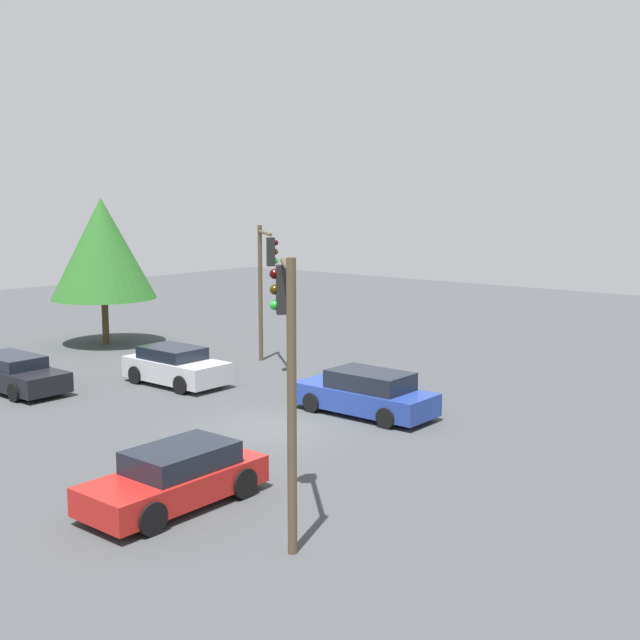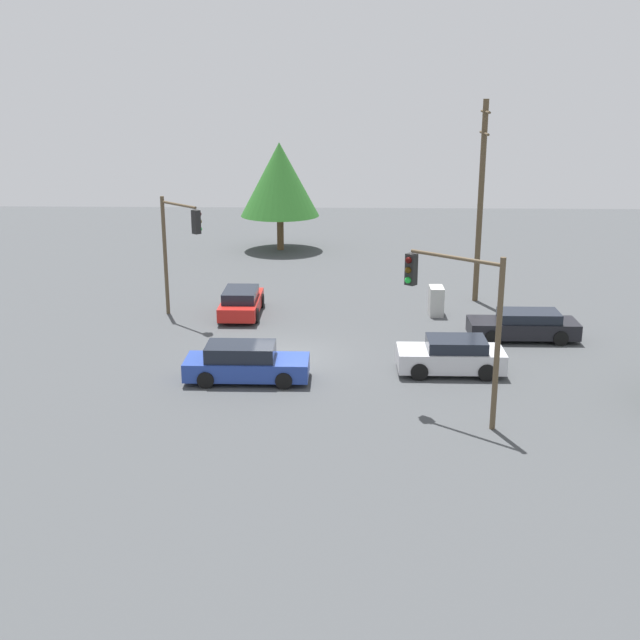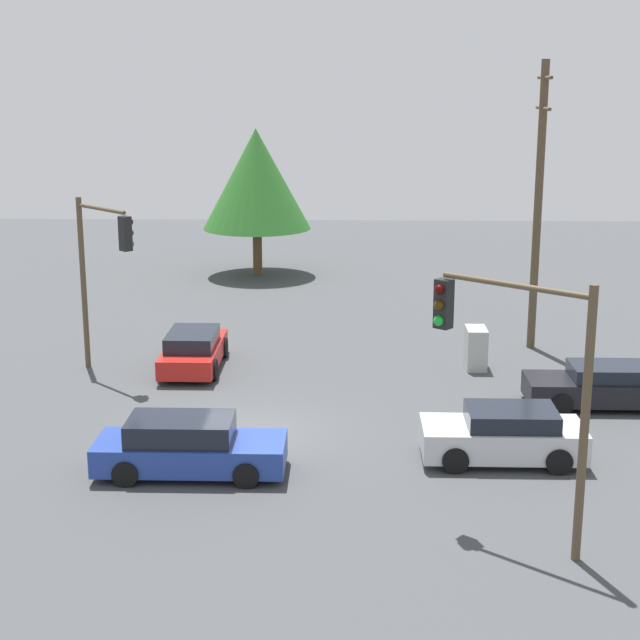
# 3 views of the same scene
# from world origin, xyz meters

# --- Properties ---
(ground_plane) EXTENTS (80.00, 80.00, 0.00)m
(ground_plane) POSITION_xyz_m (0.00, 0.00, 0.00)
(ground_plane) COLOR #424447
(sedan_dark) EXTENTS (1.84, 4.62, 1.26)m
(sedan_dark) POSITION_xyz_m (-2.52, 10.13, 0.62)
(sedan_dark) COLOR black
(sedan_dark) RESTS_ON ground_plane
(sedan_silver) EXTENTS (1.91, 4.02, 1.37)m
(sedan_silver) POSITION_xyz_m (1.72, 6.48, 0.67)
(sedan_silver) COLOR silver
(sedan_silver) RESTS_ON ground_plane
(sedan_blue) EXTENTS (1.86, 4.58, 1.40)m
(sedan_blue) POSITION_xyz_m (2.77, -1.27, 0.67)
(sedan_blue) COLOR #233D93
(sedan_blue) RESTS_ON ground_plane
(sedan_red) EXTENTS (4.19, 1.86, 1.30)m
(sedan_red) POSITION_xyz_m (-5.90, -2.50, 0.64)
(sedan_red) COLOR red
(sedan_red) RESTS_ON ground_plane
(traffic_signal_main) EXTENTS (2.42, 2.88, 5.61)m
(traffic_signal_main) POSITION_xyz_m (5.98, 6.03, 3.85)
(traffic_signal_main) COLOR brown
(traffic_signal_main) RESTS_ON ground_plane
(traffic_signal_cross) EXTENTS (2.16, 2.20, 5.62)m
(traffic_signal_cross) POSITION_xyz_m (-5.30, -5.23, 3.81)
(traffic_signal_cross) COLOR brown
(traffic_signal_cross) RESTS_ON ground_plane
(utility_pole_tall) EXTENTS (2.20, 0.28, 9.91)m
(utility_pole_tall) POSITION_xyz_m (-8.88, 9.05, 5.24)
(utility_pole_tall) COLOR brown
(utility_pole_tall) RESTS_ON ground_plane
(electrical_cabinet) EXTENTS (1.13, 0.65, 1.37)m
(electrical_cabinet) POSITION_xyz_m (-6.24, 6.76, 0.68)
(electrical_cabinet) COLOR #B2B2AD
(electrical_cabinet) RESTS_ON ground_plane
(tree_behind) EXTENTS (5.14, 5.14, 6.98)m
(tree_behind) POSITION_xyz_m (-21.52, -1.83, 4.61)
(tree_behind) COLOR brown
(tree_behind) RESTS_ON ground_plane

